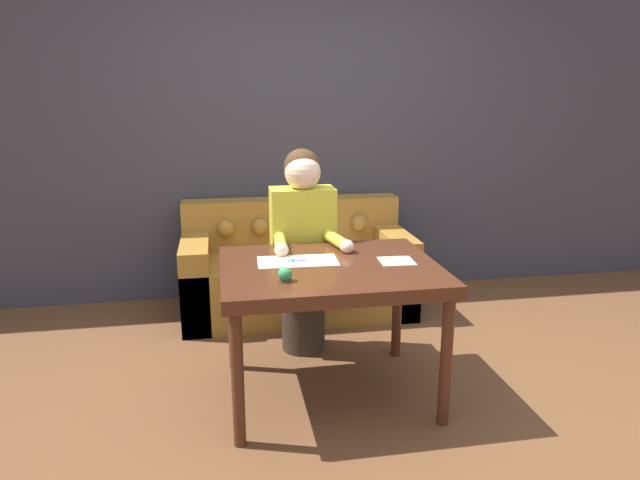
% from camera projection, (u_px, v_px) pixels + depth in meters
% --- Properties ---
extents(ground_plane, '(16.00, 16.00, 0.00)m').
position_uv_depth(ground_plane, '(360.00, 401.00, 3.12)').
color(ground_plane, brown).
extents(wall_back, '(8.00, 0.06, 2.60)m').
position_uv_depth(wall_back, '(307.00, 135.00, 4.53)').
color(wall_back, '#383842').
rests_on(wall_back, ground_plane).
extents(dining_table, '(1.14, 0.91, 0.75)m').
position_uv_depth(dining_table, '(330.00, 279.00, 3.02)').
color(dining_table, '#472314').
rests_on(dining_table, ground_plane).
extents(couch, '(1.69, 0.82, 0.82)m').
position_uv_depth(couch, '(296.00, 271.00, 4.36)').
color(couch, olive).
rests_on(couch, ground_plane).
extents(person, '(0.45, 0.58, 1.30)m').
position_uv_depth(person, '(303.00, 250.00, 3.58)').
color(person, '#33281E').
rests_on(person, ground_plane).
extents(pattern_paper_main, '(0.44, 0.24, 0.00)m').
position_uv_depth(pattern_paper_main, '(298.00, 261.00, 3.06)').
color(pattern_paper_main, beige).
rests_on(pattern_paper_main, dining_table).
extents(pattern_paper_offcut, '(0.19, 0.18, 0.00)m').
position_uv_depth(pattern_paper_offcut, '(397.00, 261.00, 3.06)').
color(pattern_paper_offcut, beige).
rests_on(pattern_paper_offcut, dining_table).
extents(scissors, '(0.24, 0.12, 0.01)m').
position_uv_depth(scissors, '(301.00, 261.00, 3.06)').
color(scissors, silver).
rests_on(scissors, dining_table).
extents(pin_cushion, '(0.07, 0.07, 0.07)m').
position_uv_depth(pin_cushion, '(285.00, 275.00, 2.73)').
color(pin_cushion, '#4C3828').
rests_on(pin_cushion, dining_table).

